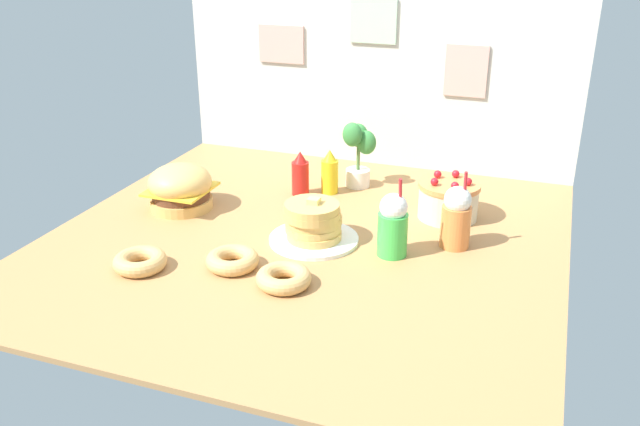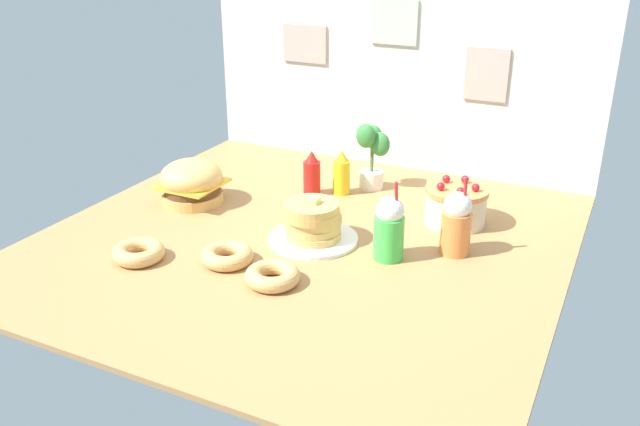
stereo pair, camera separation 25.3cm
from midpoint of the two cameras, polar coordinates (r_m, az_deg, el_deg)
ground_plane at (r=259.05cm, az=-4.12°, el=-2.43°), size 192.83×192.39×2.00cm
back_wall at (r=328.81cm, az=2.47°, el=12.45°), size 192.83×4.20×98.00cm
burger at (r=290.99cm, az=-14.21°, el=2.04°), size 26.63×26.63×19.20cm
pancake_stack at (r=253.51cm, az=-3.45°, el=-1.04°), size 34.14×34.14×17.57cm
layer_cake at (r=276.20cm, az=8.27°, el=1.07°), size 25.06×25.06×18.27cm
ketchup_bottle at (r=297.32cm, az=-4.13°, el=3.21°), size 7.63×7.63×20.08cm
mustard_bottle at (r=298.81cm, az=-1.60°, el=3.37°), size 7.63×7.63×20.08cm
cream_soda_cup at (r=241.07cm, az=3.22°, el=-1.09°), size 11.05×11.05×30.13cm
orange_float_cup at (r=249.77cm, az=8.66°, el=-0.43°), size 11.05×11.05×30.14cm
donut_pink_glaze at (r=246.54cm, az=-17.90°, el=-3.97°), size 18.68×18.68×5.62cm
donut_chocolate at (r=239.53cm, az=-10.46°, el=-3.99°), size 18.68×18.68×5.62cm
donut_vanilla at (r=225.51cm, az=-6.33°, el=-5.55°), size 18.68×18.68×5.62cm
potted_plant at (r=304.25cm, az=0.90°, el=5.16°), size 14.65×12.14×30.62cm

